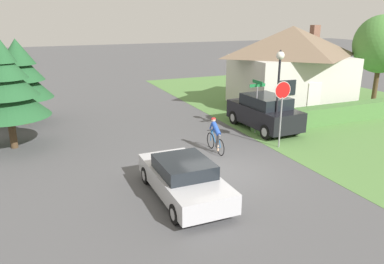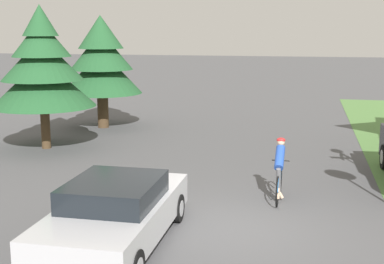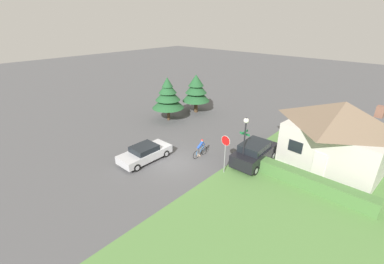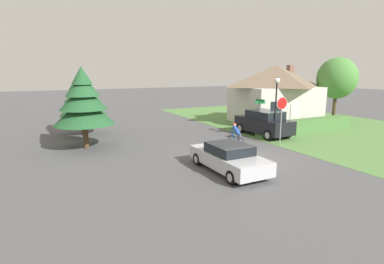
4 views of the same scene
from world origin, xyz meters
name	(u,v)px [view 1 (image 1 of 4)]	position (x,y,z in m)	size (l,w,h in m)	color
ground_plane	(220,173)	(0.00, 0.00, 0.00)	(140.00, 140.00, 0.00)	#515154
grass_verge_right	(360,118)	(11.48, 4.00, 0.01)	(16.00, 36.00, 0.01)	#568442
cottage_house	(291,65)	(9.55, 8.46, 2.71)	(7.88, 6.62, 5.26)	beige
hedge_row	(327,115)	(8.77, 3.90, 0.50)	(9.41, 0.90, 0.99)	#4C7A3D
sedan_left_lane	(184,178)	(-2.04, -1.29, 0.66)	(1.93, 4.44, 1.33)	#BCBCC1
cyclist	(216,136)	(0.92, 2.23, 0.73)	(0.44, 1.77, 1.54)	black
parked_suv_right	(264,112)	(4.84, 4.33, 0.93)	(2.14, 4.51, 1.85)	black
stop_sign	(282,101)	(3.88, 1.58, 2.21)	(0.78, 0.08, 3.08)	gray
street_lamp	(279,73)	(4.62, 2.94, 3.20)	(0.39, 0.39, 4.33)	black
street_name_sign	(257,97)	(4.06, 3.89, 1.90)	(0.90, 0.90, 2.75)	gray
conifer_tall_near	(6,87)	(-7.42, 6.35, 2.83)	(3.59, 3.59, 4.97)	#4C3823
conifer_tall_far	(19,73)	(-6.92, 10.56, 2.84)	(3.35, 3.35, 4.70)	#4C3823
deciduous_tree_right	(381,44)	(15.46, 6.64, 4.02)	(3.66, 3.66, 5.96)	#4C3823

